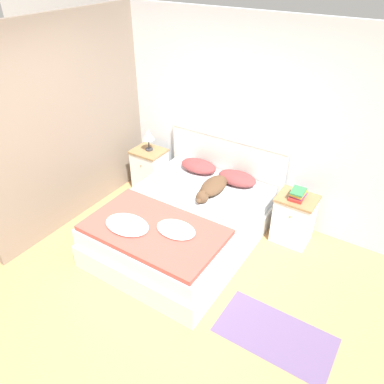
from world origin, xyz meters
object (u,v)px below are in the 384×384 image
object	(u,v)px
bed	(183,225)
pillow_left	(199,166)
nightstand_right	(294,219)
table_lamp	(148,135)
pillow_right	(237,178)
book_stack	(298,194)
nightstand_left	(150,169)
dog	(212,187)

from	to	relation	value
bed	pillow_left	xyz separation A→B (m)	(-0.29, 0.83, 0.34)
nightstand_right	table_lamp	distance (m)	2.31
pillow_left	table_lamp	bearing A→B (deg)	-177.66
pillow_right	book_stack	world-z (taller)	book_stack
bed	nightstand_left	bearing A→B (deg)	145.23
pillow_right	dog	xyz separation A→B (m)	(-0.15, -0.38, 0.01)
nightstand_left	table_lamp	size ratio (longest dim) A/B	1.99
pillow_left	table_lamp	xyz separation A→B (m)	(-0.83, -0.03, 0.26)
nightstand_right	pillow_right	size ratio (longest dim) A/B	1.21
pillow_right	book_stack	xyz separation A→B (m)	(0.82, -0.06, 0.08)
dog	pillow_right	bearing A→B (deg)	67.81
dog	book_stack	world-z (taller)	book_stack
bed	dog	bearing A→B (deg)	72.75
pillow_left	dog	bearing A→B (deg)	-40.74
bed	table_lamp	size ratio (longest dim) A/B	6.53
bed	book_stack	size ratio (longest dim) A/B	9.12
nightstand_right	table_lamp	size ratio (longest dim) A/B	1.99
bed	pillow_right	bearing A→B (deg)	70.48
book_stack	pillow_right	bearing A→B (deg)	175.57
bed	pillow_right	world-z (taller)	pillow_right
book_stack	table_lamp	size ratio (longest dim) A/B	0.72
pillow_right	table_lamp	bearing A→B (deg)	-178.64
pillow_left	book_stack	xyz separation A→B (m)	(1.41, -0.06, 0.08)
dog	nightstand_right	bearing A→B (deg)	18.22
dog	table_lamp	xyz separation A→B (m)	(-1.26, 0.34, 0.25)
bed	pillow_left	world-z (taller)	pillow_left
nightstand_left	nightstand_right	size ratio (longest dim) A/B	1.00
book_stack	bed	bearing A→B (deg)	-145.57
bed	table_lamp	xyz separation A→B (m)	(-1.12, 0.80, 0.60)
nightstand_right	nightstand_left	bearing A→B (deg)	180.00
pillow_left	table_lamp	distance (m)	0.87
nightstand_right	table_lamp	world-z (taller)	table_lamp
bed	dog	xyz separation A→B (m)	(0.14, 0.46, 0.35)
pillow_right	pillow_left	bearing A→B (deg)	180.00
nightstand_left	table_lamp	bearing A→B (deg)	90.00
nightstand_left	book_stack	xyz separation A→B (m)	(2.24, -0.01, 0.37)
bed	nightstand_right	distance (m)	1.37
nightstand_left	dog	xyz separation A→B (m)	(1.26, -0.32, 0.29)
pillow_right	book_stack	distance (m)	0.83
pillow_right	book_stack	size ratio (longest dim) A/B	2.30
nightstand_left	dog	world-z (taller)	dog
nightstand_left	pillow_right	bearing A→B (deg)	2.17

